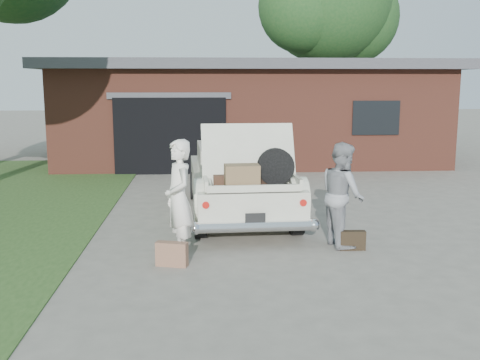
{
  "coord_description": "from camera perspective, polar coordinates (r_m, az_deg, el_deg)",
  "views": [
    {
      "loc": [
        -0.61,
        -8.19,
        2.65
      ],
      "look_at": [
        0.0,
        0.6,
        1.1
      ],
      "focal_mm": 42.0,
      "sensor_mm": 36.0,
      "label": 1
    }
  ],
  "objects": [
    {
      "name": "woman_left",
      "position": [
        8.52,
        -6.23,
        -1.93
      ],
      "size": [
        0.63,
        0.76,
        1.8
      ],
      "primitive_type": "imported",
      "rotation": [
        0.0,
        0.0,
        -1.23
      ],
      "color": "white",
      "rests_on": "ground"
    },
    {
      "name": "suitcase_left",
      "position": [
        8.27,
        -6.94,
        -7.48
      ],
      "size": [
        0.48,
        0.27,
        0.36
      ],
      "primitive_type": "cube",
      "rotation": [
        0.0,
        0.0,
        -0.28
      ],
      "color": "#8E6048",
      "rests_on": "ground"
    },
    {
      "name": "woman_right",
      "position": [
        9.23,
        10.35,
        -1.44
      ],
      "size": [
        0.78,
        0.92,
        1.7
      ],
      "primitive_type": "imported",
      "rotation": [
        0.0,
        0.0,
        1.74
      ],
      "color": "gray",
      "rests_on": "ground"
    },
    {
      "name": "suitcase_right",
      "position": [
        9.16,
        11.37,
        -6.03
      ],
      "size": [
        0.41,
        0.15,
        0.31
      ],
      "primitive_type": "cube",
      "rotation": [
        0.0,
        0.0,
        -0.05
      ],
      "color": "black",
      "rests_on": "ground"
    },
    {
      "name": "house",
      "position": [
        19.75,
        0.68,
        7.15
      ],
      "size": [
        12.8,
        7.8,
        3.3
      ],
      "color": "brown",
      "rests_on": "ground"
    },
    {
      "name": "tree_right",
      "position": [
        26.99,
        9.01,
        17.17
      ],
      "size": [
        6.72,
        5.85,
        9.27
      ],
      "color": "#38281E",
      "rests_on": "ground"
    },
    {
      "name": "sedan",
      "position": [
        11.16,
        -0.08,
        0.01
      ],
      "size": [
        2.09,
        4.95,
        1.93
      ],
      "rotation": [
        0.0,
        0.0,
        0.04
      ],
      "color": "beige",
      "rests_on": "ground"
    },
    {
      "name": "ground",
      "position": [
        8.63,
        0.28,
        -7.91
      ],
      "size": [
        90.0,
        90.0,
        0.0
      ],
      "primitive_type": "plane",
      "color": "gray",
      "rests_on": "ground"
    }
  ]
}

